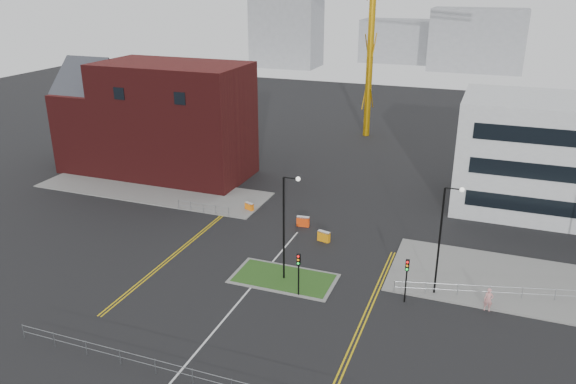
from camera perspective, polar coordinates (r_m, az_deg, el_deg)
name	(u,v)px	position (r m, az deg, el deg)	size (l,w,h in m)	color
ground	(218,326)	(41.83, -7.09, -13.38)	(200.00, 200.00, 0.00)	black
pavement_left	(152,190)	(68.06, -13.63, 0.23)	(28.00, 8.00, 0.12)	slate
pavement_right	(541,287)	(50.39, 24.29, -8.78)	(24.00, 10.00, 0.12)	slate
island_kerb	(284,278)	(47.26, -0.42, -8.77)	(8.60, 4.60, 0.08)	slate
grass_island	(284,278)	(47.25, -0.42, -8.75)	(8.00, 4.00, 0.12)	#26521B
brick_building	(154,120)	(72.46, -13.44, 7.13)	(24.20, 10.07, 14.24)	#4B1213
streetlamp_island	(286,220)	(44.76, -0.18, -2.84)	(1.46, 0.36, 9.18)	black
streetlamp_right_near	(443,232)	(44.24, 15.51, -3.96)	(1.46, 0.36, 9.18)	black
traffic_light_island	(299,267)	(43.77, 1.08, -7.59)	(0.28, 0.33, 3.65)	black
traffic_light_right	(407,273)	(43.88, 11.97, -8.01)	(0.28, 0.33, 3.65)	black
railing_front	(173,368)	(37.22, -11.56, -17.13)	(24.05, 0.05, 1.10)	gray
railing_left	(203,207)	(60.15, -8.62, -1.49)	(6.05, 0.05, 1.10)	gray
railing_right	(523,291)	(47.72, 22.74, -9.25)	(19.05, 5.05, 1.10)	gray
centre_line	(231,312)	(43.29, -5.86, -12.00)	(0.15, 30.00, 0.01)	silver
yellow_left_a	(181,248)	(53.26, -10.81, -5.59)	(0.12, 24.00, 0.01)	gold
yellow_left_b	(184,248)	(53.12, -10.53, -5.65)	(0.12, 24.00, 0.01)	gold
yellow_right_a	(367,309)	(43.83, 8.00, -11.66)	(0.12, 20.00, 0.01)	gold
yellow_right_b	(371,309)	(43.78, 8.39, -11.72)	(0.12, 20.00, 0.01)	gold
skyline_a	(287,26)	(161.12, -0.14, 16.54)	(18.00, 12.00, 22.00)	gray
skyline_b	(477,40)	(161.18, 18.66, 14.42)	(24.00, 12.00, 16.00)	gray
skyline_d	(414,41)	(172.96, 12.64, 14.70)	(30.00, 12.00, 12.00)	gray
pedestrian	(488,300)	(45.33, 19.69, -10.25)	(0.67, 0.44, 1.84)	pink
barrier_left	(249,206)	(60.37, -3.96, -1.47)	(1.12, 0.74, 0.90)	orange
barrier_mid	(324,236)	(53.46, 3.66, -4.47)	(1.28, 0.68, 1.02)	orange
barrier_right	(303,221)	(56.48, 1.54, -2.97)	(1.29, 0.56, 1.05)	#FF460E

